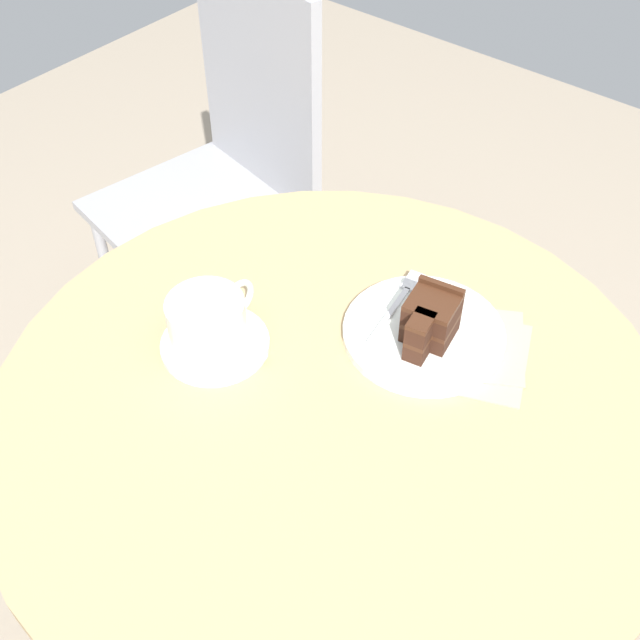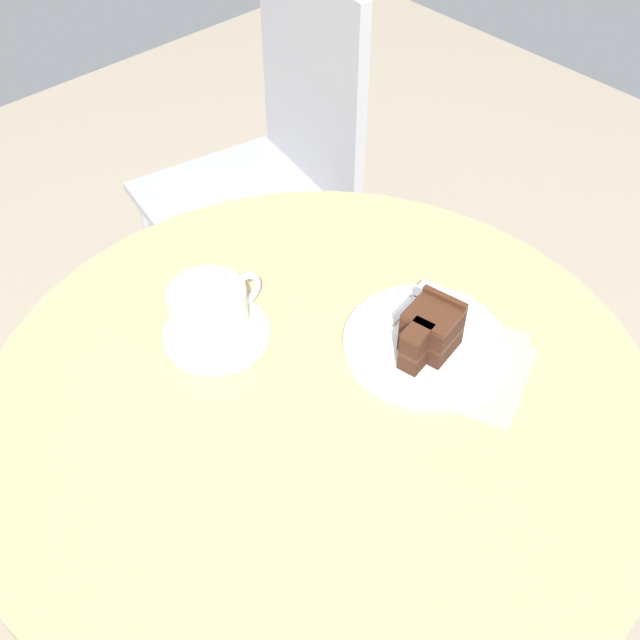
# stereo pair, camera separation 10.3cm
# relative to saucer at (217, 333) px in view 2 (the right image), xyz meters

# --- Properties ---
(cafe_table) EXTENTS (0.85, 0.85, 0.73)m
(cafe_table) POSITION_rel_saucer_xyz_m (0.03, -0.17, -0.12)
(cafe_table) COLOR tan
(cafe_table) RESTS_ON ground
(saucer) EXTENTS (0.14, 0.14, 0.01)m
(saucer) POSITION_rel_saucer_xyz_m (0.00, 0.00, 0.00)
(saucer) COLOR silver
(saucer) RESTS_ON cafe_table
(coffee_cup) EXTENTS (0.14, 0.10, 0.07)m
(coffee_cup) POSITION_rel_saucer_xyz_m (-0.00, 0.01, 0.04)
(coffee_cup) COLOR silver
(coffee_cup) RESTS_ON saucer
(teaspoon) EXTENTS (0.05, 0.11, 0.00)m
(teaspoon) POSITION_rel_saucer_xyz_m (0.03, -0.04, 0.01)
(teaspoon) COLOR silver
(teaspoon) RESTS_ON saucer
(cake_plate) EXTENTS (0.22, 0.22, 0.01)m
(cake_plate) POSITION_rel_saucer_xyz_m (0.19, -0.20, 0.00)
(cake_plate) COLOR silver
(cake_plate) RESTS_ON cafe_table
(cake_slice) EXTENTS (0.10, 0.07, 0.07)m
(cake_slice) POSITION_rel_saucer_xyz_m (0.18, -0.21, 0.04)
(cake_slice) COLOR #381E14
(cake_slice) RESTS_ON cake_plate
(fork) EXTENTS (0.15, 0.04, 0.00)m
(fork) POSITION_rel_saucer_xyz_m (0.22, -0.14, 0.01)
(fork) COLOR silver
(fork) RESTS_ON cake_plate
(napkin) EXTENTS (0.21, 0.20, 0.00)m
(napkin) POSITION_rel_saucer_xyz_m (0.21, -0.26, -0.00)
(napkin) COLOR tan
(napkin) RESTS_ON cafe_table
(cafe_chair) EXTENTS (0.44, 0.44, 0.93)m
(cafe_chair) POSITION_rel_saucer_xyz_m (0.49, 0.47, -0.18)
(cafe_chair) COLOR #9E9EA3
(cafe_chair) RESTS_ON ground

